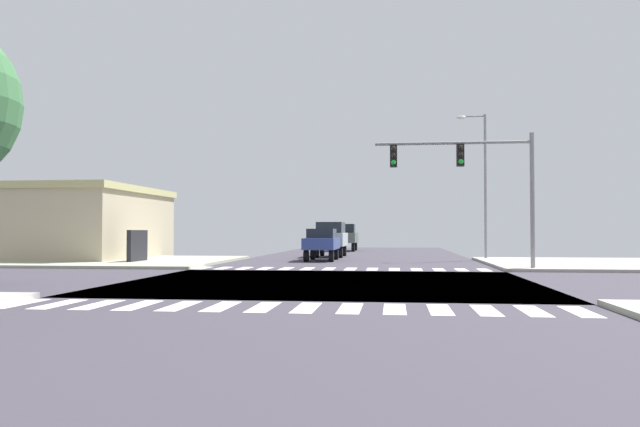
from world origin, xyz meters
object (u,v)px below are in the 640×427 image
at_px(street_lamp, 481,174).
at_px(sedan_nearside_1, 322,242).
at_px(pickup_farside_1, 345,236).
at_px(suv_leading_1, 331,236).
at_px(traffic_signal_mast, 468,169).
at_px(bank_building, 64,223).

xyz_separation_m(street_lamp, sedan_nearside_1, (-9.46, -1.57, -4.06)).
bearing_deg(pickup_farside_1, sedan_nearside_1, 90.00).
distance_m(pickup_farside_1, suv_leading_1, 12.30).
height_order(traffic_signal_mast, pickup_farside_1, traffic_signal_mast).
bearing_deg(sedan_nearside_1, street_lamp, -170.60).
distance_m(bank_building, sedan_nearside_1, 16.05).
bearing_deg(traffic_signal_mast, pickup_farside_1, 106.13).
xyz_separation_m(traffic_signal_mast, street_lamp, (1.92, 9.85, 0.66)).
bearing_deg(sedan_nearside_1, traffic_signal_mast, 132.30).
height_order(bank_building, sedan_nearside_1, bank_building).
xyz_separation_m(traffic_signal_mast, pickup_farside_1, (-7.54, 26.05, -3.23)).
distance_m(traffic_signal_mast, sedan_nearside_1, 11.70).
distance_m(traffic_signal_mast, street_lamp, 10.05).
xyz_separation_m(street_lamp, suv_leading_1, (-9.46, 3.91, -3.78)).
bearing_deg(pickup_farside_1, street_lamp, 120.26).
bearing_deg(street_lamp, traffic_signal_mast, -101.03).
relative_size(street_lamp, suv_leading_1, 1.90).
distance_m(bank_building, pickup_farside_1, 24.10).
distance_m(sedan_nearside_1, pickup_farside_1, 17.77).
xyz_separation_m(sedan_nearside_1, suv_leading_1, (0.00, 5.48, 0.28)).
bearing_deg(street_lamp, bank_building, -176.00).
height_order(street_lamp, pickup_farside_1, street_lamp).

